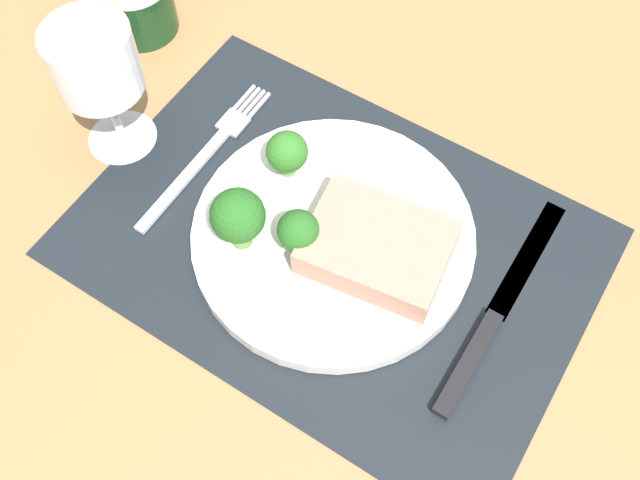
% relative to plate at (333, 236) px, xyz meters
% --- Properties ---
extents(ground_plane, '(1.40, 1.10, 0.03)m').
position_rel_plate_xyz_m(ground_plane, '(0.00, 0.00, -0.03)').
color(ground_plane, '#996D42').
extents(placemat, '(0.44, 0.31, 0.00)m').
position_rel_plate_xyz_m(placemat, '(0.00, 0.00, -0.01)').
color(placemat, black).
rests_on(placemat, ground_plane).
extents(plate, '(0.25, 0.25, 0.02)m').
position_rel_plate_xyz_m(plate, '(0.00, 0.00, 0.00)').
color(plate, silver).
rests_on(plate, placemat).
extents(steak, '(0.13, 0.10, 0.03)m').
position_rel_plate_xyz_m(steak, '(0.04, 0.00, 0.02)').
color(steak, tan).
rests_on(steak, plate).
extents(broccoli_center, '(0.04, 0.04, 0.05)m').
position_rel_plate_xyz_m(broccoli_center, '(-0.02, -0.03, 0.04)').
color(broccoli_center, '#5B8942').
rests_on(broccoli_center, plate).
extents(broccoli_near_fork, '(0.05, 0.05, 0.06)m').
position_rel_plate_xyz_m(broccoli_near_fork, '(-0.06, -0.05, 0.05)').
color(broccoli_near_fork, '#5B8942').
rests_on(broccoli_near_fork, plate).
extents(broccoli_back_left, '(0.04, 0.04, 0.05)m').
position_rel_plate_xyz_m(broccoli_back_left, '(-0.07, 0.03, 0.04)').
color(broccoli_back_left, '#5B8942').
rests_on(broccoli_back_left, plate).
extents(fork, '(0.02, 0.19, 0.01)m').
position_rel_plate_xyz_m(fork, '(-0.15, 0.01, -0.01)').
color(fork, silver).
rests_on(fork, placemat).
extents(knife, '(0.02, 0.23, 0.01)m').
position_rel_plate_xyz_m(knife, '(0.15, 0.01, -0.00)').
color(knife, black).
rests_on(knife, placemat).
extents(wine_glass, '(0.08, 0.08, 0.14)m').
position_rel_plate_xyz_m(wine_glass, '(-0.23, -0.01, 0.09)').
color(wine_glass, silver).
rests_on(wine_glass, ground_plane).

